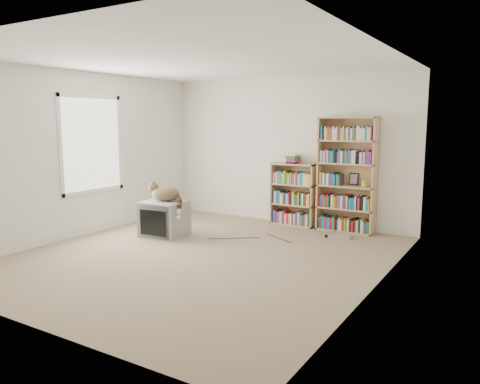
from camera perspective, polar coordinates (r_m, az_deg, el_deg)
The scene contains 17 objects.
floor at distance 6.21m, azimuth -4.57°, elevation -7.79°, with size 4.50×5.00×0.01m, color gray.
wall_back at distance 8.13m, azimuth 5.73°, elevation 5.03°, with size 4.50×0.02×2.50m, color silver.
wall_front at distance 4.23m, azimuth -25.02°, elevation 1.02°, with size 4.50×0.02×2.50m, color silver.
wall_left at distance 7.52m, azimuth -18.77°, elevation 4.34°, with size 0.02×5.00×2.50m, color silver.
wall_right at distance 5.00m, azimuth 16.67°, elevation 2.52°, with size 0.02×5.00×2.50m, color silver.
ceiling at distance 6.00m, azimuth -4.86°, elevation 15.76°, with size 4.50×5.00×0.02m, color white.
window at distance 7.63m, azimuth -17.61°, elevation 5.58°, with size 0.02×1.22×1.52m, color white.
crt_tv at distance 7.28m, azimuth -9.18°, elevation -3.24°, with size 0.67×0.62×0.54m.
cat at distance 7.19m, azimuth -8.77°, elevation -0.49°, with size 0.69×0.43×0.50m.
bookcase_tall at distance 7.61m, azimuth 12.92°, elevation 1.71°, with size 0.91×0.30×1.82m.
bookcase_short at distance 7.99m, azimuth 6.63°, elevation -0.55°, with size 0.77×0.30×1.05m.
book_stack at distance 7.89m, azimuth 6.46°, elevation 4.05°, with size 0.19×0.24×0.16m, color #B3171F.
green_mug at distance 7.51m, azimuth 14.98°, elevation 1.02°, with size 0.09×0.09×0.10m, color #93BB35.
framed_print at distance 7.66m, azimuth 13.72°, elevation 1.55°, with size 0.15×0.01×0.20m, color black.
dvd_player at distance 7.28m, azimuth 11.95°, elevation -5.20°, with size 0.32×0.23×0.07m, color silver.
wall_outlet at distance 8.25m, azimuth -13.45°, elevation -1.62°, with size 0.01×0.08×0.13m, color silver.
floor_cables at distance 7.16m, azimuth 1.62°, elevation -5.52°, with size 1.20×0.70×0.01m, color black, non-canonical shape.
Camera 1 is at (3.50, -4.82, 1.75)m, focal length 35.00 mm.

